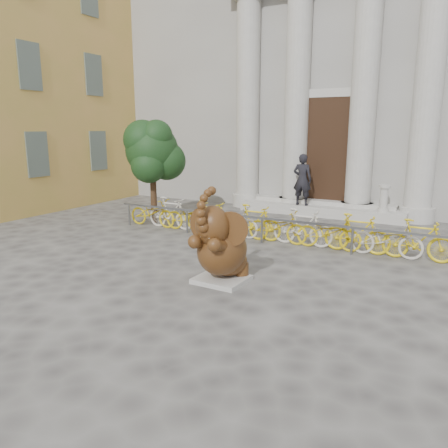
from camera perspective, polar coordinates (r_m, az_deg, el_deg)
The scene contains 8 objects.
ground at distance 8.18m, azimuth -6.62°, elevation -10.04°, with size 80.00×80.00×0.00m, color #474442.
classical_building at distance 21.73m, azimuth 17.62°, elevation 19.44°, with size 22.00×10.70×12.00m.
entrance_steps at distance 16.43m, azimuth 12.52°, elevation 1.82°, with size 6.00×1.20×0.36m, color #A8A59E.
elephant_statue at distance 8.87m, azimuth -0.42°, elevation -3.15°, with size 1.35×1.51×2.02m.
bike_rack at distance 12.29m, azimuth 5.37°, elevation 0.08°, with size 9.83×0.53×1.00m.
tree at distance 14.60m, azimuth -9.31°, elevation 9.29°, with size 1.95×1.78×3.39m.
pedestrian at distance 16.12m, azimuth 10.19°, elevation 5.72°, with size 0.68×0.45×1.87m, color black.
balustrade_post at distance 15.59m, azimuth 20.13°, elevation 3.02°, with size 0.37×0.37×0.90m.
Camera 1 is at (4.40, -6.15, 3.11)m, focal length 35.00 mm.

